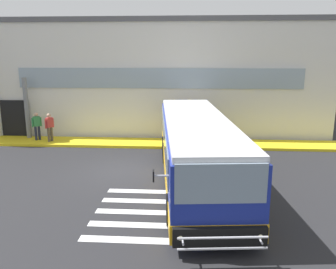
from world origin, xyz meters
TOP-DOWN VIEW (x-y plane):
  - ground_plane at (0.00, 0.00)m, footprint 80.00×90.00m
  - bay_paint_stripes at (2.00, -4.20)m, footprint 4.40×3.96m
  - terminal_building at (-0.69, 11.65)m, footprint 24.97×13.80m
  - boarding_curb at (0.00, 4.80)m, footprint 27.17×2.00m
  - entry_support_column at (-7.03, 5.40)m, footprint 0.28×0.28m
  - bus_main_foreground at (3.20, -1.04)m, footprint 3.69×12.03m
  - passenger_near_column at (-6.25, 4.88)m, footprint 0.52×0.50m
  - passenger_by_doorway at (-5.33, 4.55)m, footprint 0.40×0.50m

SIDE VIEW (x-z plane):
  - ground_plane at x=0.00m, z-range -0.02..0.00m
  - bay_paint_stripes at x=2.00m, z-range 0.00..0.01m
  - boarding_curb at x=0.00m, z-range 0.00..0.15m
  - passenger_by_doorway at x=-5.33m, z-range 0.24..1.92m
  - passenger_near_column at x=-6.25m, z-range 0.28..1.95m
  - bus_main_foreground at x=3.20m, z-range -0.01..2.69m
  - entry_support_column at x=-7.03m, z-range 0.15..3.85m
  - terminal_building at x=-0.69m, z-range -0.01..7.37m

